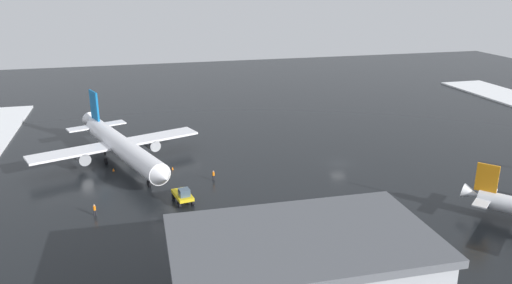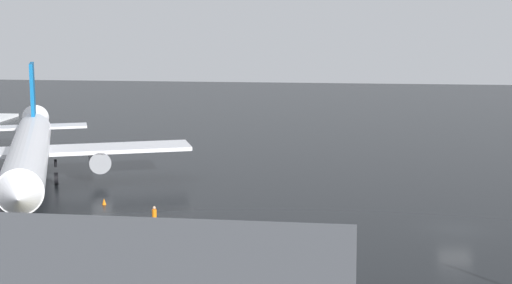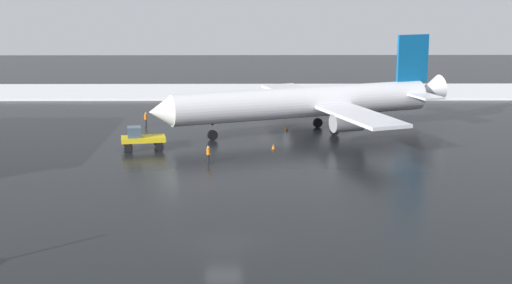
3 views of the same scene
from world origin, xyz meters
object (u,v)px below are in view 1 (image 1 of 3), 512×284
at_px(airplane_parked_portside, 121,146).
at_px(ground_crew_by_nose_gear, 213,175).
at_px(cargo_hangar, 301,275).
at_px(traffic_cone_near_nose, 113,169).
at_px(ground_crew_near_tug, 95,209).
at_px(traffic_cone_mid_line, 173,168).
at_px(pushback_tug, 183,195).

xyz_separation_m(airplane_parked_portside, ground_crew_by_nose_gear, (14.51, -11.00, -2.66)).
xyz_separation_m(cargo_hangar, traffic_cone_near_nose, (-18.49, 44.73, -4.17)).
bearing_deg(ground_crew_near_tug, traffic_cone_mid_line, -57.40).
bearing_deg(ground_crew_by_nose_gear, traffic_cone_mid_line, 42.76).
xyz_separation_m(ground_crew_near_tug, ground_crew_by_nose_gear, (18.34, 8.54, 0.00)).
bearing_deg(ground_crew_near_tug, ground_crew_by_nose_gear, -83.48).
bearing_deg(ground_crew_by_nose_gear, airplane_parked_portside, 52.86).
bearing_deg(cargo_hangar, ground_crew_near_tug, 127.82).
bearing_deg(traffic_cone_near_nose, ground_crew_near_tug, -97.58).
relative_size(airplane_parked_portside, pushback_tug, 7.27).
xyz_separation_m(traffic_cone_near_nose, traffic_cone_mid_line, (9.97, -1.90, 0.00)).
relative_size(pushback_tug, cargo_hangar, 0.19).
xyz_separation_m(ground_crew_by_nose_gear, traffic_cone_mid_line, (-6.10, 6.60, -0.70)).
bearing_deg(cargo_hangar, ground_crew_by_nose_gear, 94.77).
bearing_deg(traffic_cone_near_nose, ground_crew_by_nose_gear, -27.88).
relative_size(cargo_hangar, traffic_cone_mid_line, 45.90).
height_order(airplane_parked_portside, traffic_cone_near_nose, airplane_parked_portside).
bearing_deg(airplane_parked_portside, cargo_hangar, -0.42).
bearing_deg(ground_crew_by_nose_gear, ground_crew_near_tug, 115.02).
bearing_deg(ground_crew_near_tug, airplane_parked_portside, -29.54).
bearing_deg(pushback_tug, traffic_cone_near_nose, -157.74).
bearing_deg(airplane_parked_portside, ground_crew_near_tug, -31.21).
height_order(ground_crew_by_nose_gear, traffic_cone_near_nose, ground_crew_by_nose_gear).
relative_size(ground_crew_by_nose_gear, traffic_cone_near_nose, 3.11).
distance_m(airplane_parked_portside, traffic_cone_near_nose, 4.47).
bearing_deg(ground_crew_by_nose_gear, pushback_tug, 141.91).
bearing_deg(cargo_hangar, traffic_cone_mid_line, 102.20).
relative_size(ground_crew_by_nose_gear, cargo_hangar, 0.07).
relative_size(airplane_parked_portside, traffic_cone_mid_line, 65.03).
height_order(pushback_tug, ground_crew_near_tug, pushback_tug).
relative_size(pushback_tug, traffic_cone_mid_line, 8.95).
height_order(ground_crew_by_nose_gear, cargo_hangar, cargo_hangar).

